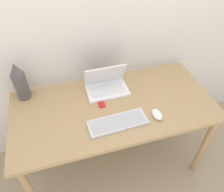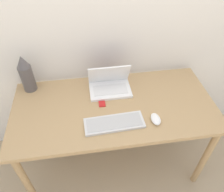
{
  "view_description": "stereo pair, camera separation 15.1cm",
  "coord_description": "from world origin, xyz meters",
  "px_view_note": "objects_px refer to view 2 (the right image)",
  "views": [
    {
      "loc": [
        -0.33,
        -0.71,
        1.9
      ],
      "look_at": [
        -0.02,
        0.35,
        0.86
      ],
      "focal_mm": 35.0,
      "sensor_mm": 36.0,
      "label": 1
    },
    {
      "loc": [
        -0.18,
        -0.74,
        1.9
      ],
      "look_at": [
        -0.02,
        0.35,
        0.86
      ],
      "focal_mm": 35.0,
      "sensor_mm": 36.0,
      "label": 2
    }
  ],
  "objects_px": {
    "mp3_player": "(102,104)",
    "vase": "(26,74)",
    "laptop": "(110,84)",
    "mouse": "(156,119)",
    "keyboard": "(114,123)"
  },
  "relations": [
    {
      "from": "laptop",
      "to": "vase",
      "type": "distance_m",
      "value": 0.63
    },
    {
      "from": "laptop",
      "to": "mp3_player",
      "type": "height_order",
      "value": "laptop"
    },
    {
      "from": "mouse",
      "to": "mp3_player",
      "type": "distance_m",
      "value": 0.4
    },
    {
      "from": "mouse",
      "to": "keyboard",
      "type": "bearing_deg",
      "value": 177.42
    },
    {
      "from": "vase",
      "to": "mouse",
      "type": "bearing_deg",
      "value": -27.79
    },
    {
      "from": "keyboard",
      "to": "vase",
      "type": "height_order",
      "value": "vase"
    },
    {
      "from": "vase",
      "to": "laptop",
      "type": "bearing_deg",
      "value": -8.54
    },
    {
      "from": "mp3_player",
      "to": "vase",
      "type": "bearing_deg",
      "value": 154.68
    },
    {
      "from": "keyboard",
      "to": "vase",
      "type": "bearing_deg",
      "value": 142.94
    },
    {
      "from": "mouse",
      "to": "vase",
      "type": "bearing_deg",
      "value": 152.21
    },
    {
      "from": "mouse",
      "to": "vase",
      "type": "relative_size",
      "value": 0.35
    },
    {
      "from": "keyboard",
      "to": "mouse",
      "type": "bearing_deg",
      "value": -2.58
    },
    {
      "from": "mouse",
      "to": "mp3_player",
      "type": "relative_size",
      "value": 1.92
    },
    {
      "from": "keyboard",
      "to": "laptop",
      "type": "bearing_deg",
      "value": 86.82
    },
    {
      "from": "keyboard",
      "to": "mouse",
      "type": "relative_size",
      "value": 3.81
    }
  ]
}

